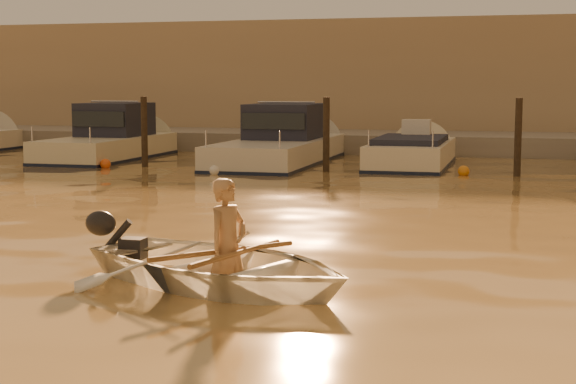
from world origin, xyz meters
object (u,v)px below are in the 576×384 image
(person, at_px, (228,246))
(moored_boat_3, at_px, (412,158))
(moored_boat_2, at_px, (280,142))
(dinghy, at_px, (221,266))
(moored_boat_1, at_px, (107,139))
(waterfront_building, at_px, (401,83))

(person, xyz_separation_m, moored_boat_3, (0.16, 15.92, -0.26))
(moored_boat_2, height_order, moored_boat_3, moored_boat_2)
(dinghy, bearing_deg, person, -90.00)
(moored_boat_1, xyz_separation_m, moored_boat_2, (5.65, 0.00, 0.00))
(person, relative_size, moored_boat_2, 0.19)
(dinghy, height_order, moored_boat_1, moored_boat_1)
(moored_boat_3, height_order, waterfront_building, waterfront_building)
(dinghy, distance_m, moored_boat_1, 18.44)
(moored_boat_1, relative_size, moored_boat_3, 1.13)
(person, xyz_separation_m, waterfront_building, (-1.68, 26.92, 1.92))
(moored_boat_1, xyz_separation_m, moored_boat_3, (9.61, 0.00, -0.40))
(person, distance_m, moored_boat_3, 15.93)
(person, distance_m, waterfront_building, 27.04)
(dinghy, bearing_deg, moored_boat_2, 35.11)
(moored_boat_1, height_order, waterfront_building, waterfront_building)
(moored_boat_1, height_order, moored_boat_3, moored_boat_1)
(moored_boat_3, bearing_deg, dinghy, -90.92)
(moored_boat_1, bearing_deg, dinghy, -59.52)
(moored_boat_1, distance_m, moored_boat_2, 5.65)
(waterfront_building, bearing_deg, dinghy, -86.63)
(person, bearing_deg, moored_boat_3, 21.42)
(moored_boat_3, relative_size, waterfront_building, 0.13)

